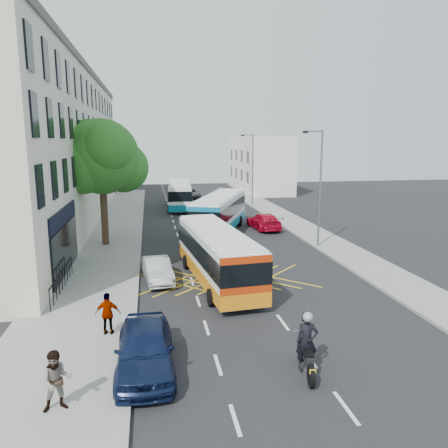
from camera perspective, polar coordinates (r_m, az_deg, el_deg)
name	(u,v)px	position (r m, az deg, el deg)	size (l,w,h in m)	color
ground	(283,322)	(18.76, 7.67, -12.61)	(120.00, 120.00, 0.00)	black
pavement_left	(106,245)	(32.41, -15.16, -2.67)	(5.00, 70.00, 0.15)	gray
pavement_right	(318,237)	(34.69, 12.16, -1.65)	(3.00, 70.00, 0.15)	gray
terrace_main	(48,148)	(41.81, -22.03, 9.14)	(8.30, 45.00, 13.50)	beige
terrace_far	(92,156)	(71.96, -16.85, 8.45)	(8.00, 20.00, 10.00)	silver
building_right	(258,164)	(66.51, 4.52, 7.86)	(6.00, 18.00, 8.00)	silver
street_tree	(101,157)	(31.55, -15.74, 8.37)	(6.30, 5.70, 8.80)	#382619
lamp_near	(319,182)	(30.76, 12.31, 5.34)	(1.45, 0.15, 8.00)	slate
lamp_far	(252,166)	(49.82, 3.66, 7.58)	(1.45, 0.15, 8.00)	slate
railings	(62,279)	(23.14, -20.41, -6.74)	(0.08, 5.60, 1.14)	black
bus_near	(217,255)	(23.19, -0.96, -4.02)	(3.36, 10.25, 2.83)	silver
bus_mid	(219,213)	(35.77, -0.61, 1.45)	(6.28, 10.93, 3.03)	silver
bus_far	(180,194)	(49.04, -5.78, 3.86)	(3.07, 10.40, 2.89)	silver
motorbike	(307,345)	(14.77, 10.73, -15.24)	(0.81, 2.37, 2.11)	black
parked_car_blue	(145,348)	(15.00, -10.28, -15.66)	(1.86, 4.63, 1.58)	#0E1838
parked_car_silver	(157,270)	(23.74, -8.68, -5.96)	(1.32, 3.78, 1.25)	#A5A9AD
red_hatchback	(264,221)	(37.26, 5.23, 0.36)	(1.92, 4.72, 1.37)	red
distant_car_grey	(191,193)	(57.69, -4.31, 4.01)	(1.99, 4.31, 1.20)	#43454B
distant_car_silver	(220,192)	(59.20, -0.49, 4.26)	(1.52, 3.78, 1.29)	#A1A5A9
pedestrian_near	(57,381)	(13.40, -20.98, -18.58)	(0.84, 0.65, 1.72)	gray
pedestrian_far	(108,314)	(17.49, -14.92, -11.24)	(0.96, 0.40, 1.64)	gray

